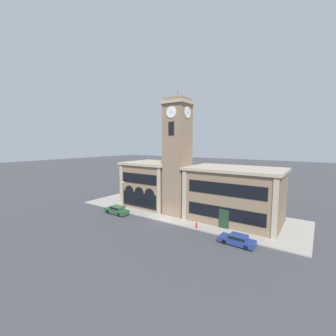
# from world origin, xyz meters

# --- Properties ---
(ground_plane) EXTENTS (300.00, 300.00, 0.00)m
(ground_plane) POSITION_xyz_m (0.00, 0.00, 0.00)
(ground_plane) COLOR #424247
(sidewalk_kerb) EXTENTS (41.08, 13.51, 0.15)m
(sidewalk_kerb) POSITION_xyz_m (0.00, 6.75, 0.07)
(sidewalk_kerb) COLOR #A39E93
(sidewalk_kerb) RESTS_ON ground_plane
(clock_tower) EXTENTS (4.55, 4.55, 21.45)m
(clock_tower) POSITION_xyz_m (0.00, 4.60, 10.19)
(clock_tower) COLOR #897056
(clock_tower) RESTS_ON ground_plane
(town_hall_left_wing) EXTENTS (10.81, 9.53, 8.91)m
(town_hall_left_wing) POSITION_xyz_m (-7.28, 7.06, 4.48)
(town_hall_left_wing) COLOR #897056
(town_hall_left_wing) RESTS_ON ground_plane
(town_hall_right_wing) EXTENTS (15.02, 9.53, 8.81)m
(town_hall_right_wing) POSITION_xyz_m (9.38, 7.07, 4.43)
(town_hall_right_wing) COLOR #897056
(town_hall_right_wing) RESTS_ON ground_plane
(parked_car_near) EXTENTS (4.90, 1.89, 1.45)m
(parked_car_near) POSITION_xyz_m (-9.09, -1.36, 0.76)
(parked_car_near) COLOR #285633
(parked_car_near) RESTS_ON ground_plane
(parked_car_mid) EXTENTS (4.48, 1.94, 1.31)m
(parked_car_mid) POSITION_xyz_m (12.68, -1.36, 0.68)
(parked_car_mid) COLOR navy
(parked_car_mid) RESTS_ON ground_plane
(street_lamp) EXTENTS (0.36, 0.36, 5.50)m
(street_lamp) POSITION_xyz_m (-9.33, 0.58, 3.78)
(street_lamp) COLOR #4C4C51
(street_lamp) RESTS_ON sidewalk_kerb
(fire_hydrant) EXTENTS (0.22, 0.22, 0.87)m
(fire_hydrant) POSITION_xyz_m (6.05, 0.37, 0.57)
(fire_hydrant) COLOR red
(fire_hydrant) RESTS_ON sidewalk_kerb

